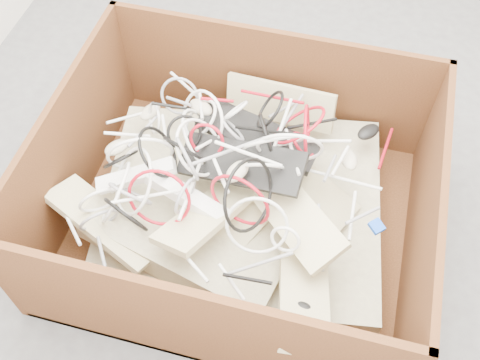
% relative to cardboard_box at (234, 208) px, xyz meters
% --- Properties ---
extents(ground, '(3.00, 3.00, 0.00)m').
position_rel_cardboard_box_xyz_m(ground, '(0.06, 0.26, -0.14)').
color(ground, '#4B4B4D').
rests_on(ground, ground).
extents(cardboard_box, '(1.34, 1.11, 0.58)m').
position_rel_cardboard_box_xyz_m(cardboard_box, '(0.00, 0.00, 0.00)').
color(cardboard_box, '#361D0D').
rests_on(cardboard_box, ground).
extents(keyboard_pile, '(1.11, 1.06, 0.35)m').
position_rel_cardboard_box_xyz_m(keyboard_pile, '(0.02, -0.01, 0.15)').
color(keyboard_pile, tan).
rests_on(keyboard_pile, cardboard_box).
extents(mice_scatter, '(1.00, 0.86, 0.20)m').
position_rel_cardboard_box_xyz_m(mice_scatter, '(0.00, 0.05, 0.20)').
color(mice_scatter, '#B8AE94').
rests_on(mice_scatter, keyboard_pile).
extents(power_strip_left, '(0.28, 0.17, 0.12)m').
position_rel_cardboard_box_xyz_m(power_strip_left, '(-0.33, -0.10, 0.23)').
color(power_strip_left, white).
rests_on(power_strip_left, keyboard_pile).
extents(power_strip_right, '(0.31, 0.14, 0.10)m').
position_rel_cardboard_box_xyz_m(power_strip_right, '(-0.13, -0.12, 0.21)').
color(power_strip_right, white).
rests_on(power_strip_right, keyboard_pile).
extents(vga_plug, '(0.06, 0.06, 0.03)m').
position_rel_cardboard_box_xyz_m(vga_plug, '(0.51, -0.09, 0.24)').
color(vga_plug, '#0C3CBA').
rests_on(vga_plug, keyboard_pile).
extents(cable_tangle, '(1.09, 0.95, 0.42)m').
position_rel_cardboard_box_xyz_m(cable_tangle, '(-0.09, 0.00, 0.27)').
color(cable_tangle, silver).
rests_on(cable_tangle, keyboard_pile).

